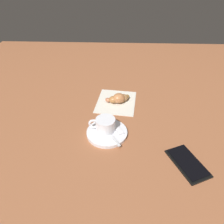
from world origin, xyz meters
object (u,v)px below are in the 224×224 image
(espresso_cup, at_px, (105,125))
(napkin, at_px, (116,102))
(cell_phone, at_px, (188,163))
(teaspoon, at_px, (107,130))
(croissant, at_px, (119,98))
(sugar_packet, at_px, (117,129))
(saucer, at_px, (107,133))

(espresso_cup, height_order, napkin, espresso_cup)
(cell_phone, bearing_deg, teaspoon, -116.35)
(napkin, relative_size, croissant, 1.67)
(teaspoon, xyz_separation_m, sugar_packet, (-0.01, 0.03, 0.00))
(espresso_cup, distance_m, croissant, 0.20)
(espresso_cup, bearing_deg, teaspoon, 52.79)
(saucer, xyz_separation_m, napkin, (-0.20, 0.03, -0.00))
(cell_phone, bearing_deg, croissant, -146.52)
(teaspoon, distance_m, sugar_packet, 0.04)
(espresso_cup, xyz_separation_m, napkin, (-0.19, 0.03, -0.03))
(teaspoon, relative_size, napkin, 0.63)
(sugar_packet, height_order, croissant, croissant)
(espresso_cup, bearing_deg, sugar_packet, 95.72)
(sugar_packet, bearing_deg, croissant, -29.63)
(saucer, relative_size, croissant, 1.27)
(saucer, xyz_separation_m, croissant, (-0.20, 0.04, 0.02))
(teaspoon, xyz_separation_m, croissant, (-0.20, 0.04, 0.01))
(teaspoon, xyz_separation_m, napkin, (-0.20, 0.03, -0.01))
(espresso_cup, distance_m, sugar_packet, 0.05)
(espresso_cup, distance_m, teaspoon, 0.02)
(saucer, bearing_deg, cell_phone, 64.21)
(sugar_packet, bearing_deg, napkin, -26.34)
(croissant, bearing_deg, cell_phone, 33.48)
(espresso_cup, distance_m, napkin, 0.20)
(sugar_packet, relative_size, cell_phone, 0.44)
(saucer, height_order, sugar_packet, sugar_packet)
(teaspoon, bearing_deg, espresso_cup, -127.21)
(saucer, height_order, croissant, croissant)
(teaspoon, height_order, croissant, croissant)
(sugar_packet, distance_m, croissant, 0.19)
(saucer, relative_size, espresso_cup, 1.51)
(saucer, xyz_separation_m, teaspoon, (-0.00, 0.00, 0.01))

